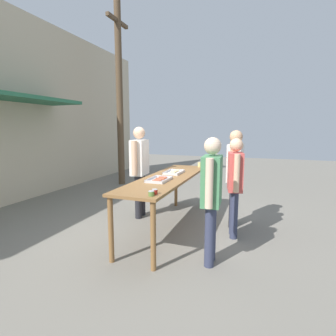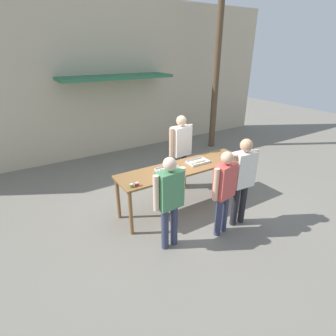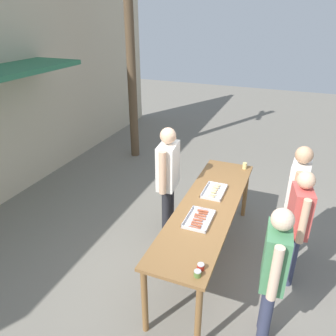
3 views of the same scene
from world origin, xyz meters
name	(u,v)px [view 2 (image 2 of 3)]	position (x,y,z in m)	size (l,w,h in m)	color
ground_plane	(183,205)	(0.00, 0.00, 0.00)	(24.00, 24.00, 0.00)	slate
building_facade_back	(110,81)	(0.00, 3.98, 2.26)	(12.00, 1.11, 4.50)	beige
serving_table	(184,171)	(0.00, 0.00, 0.83)	(2.85, 0.73, 0.94)	brown
food_tray_sausages	(168,170)	(-0.38, 0.01, 0.95)	(0.47, 0.31, 0.04)	silver
food_tray_buns	(198,162)	(0.35, 0.01, 0.95)	(0.46, 0.29, 0.06)	silver
condiment_jar_mustard	(132,186)	(-1.29, -0.25, 0.97)	(0.07, 0.07, 0.06)	#567A38
condiment_jar_ketchup	(137,184)	(-1.18, -0.25, 0.97)	(0.07, 0.07, 0.06)	#B22319
beer_cup	(239,156)	(1.29, -0.25, 0.99)	(0.07, 0.07, 0.10)	#DBC67A
person_server_behind_table	(181,147)	(0.41, 0.74, 1.06)	(0.66, 0.30, 1.79)	#232328
person_customer_holding_hotdog	(170,196)	(-0.93, -0.93, 0.98)	(0.60, 0.26, 1.65)	#333851
person_customer_with_cup	(243,176)	(0.54, -1.07, 1.03)	(0.61, 0.26, 1.73)	#232328
person_customer_waiting_in_line	(224,187)	(0.06, -1.12, 0.96)	(0.56, 0.29, 1.61)	#333851
utility_pole	(217,58)	(3.04, 2.68, 2.86)	(1.10, 0.20, 5.52)	brown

